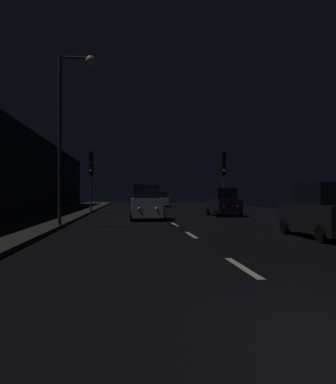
{
  "coord_description": "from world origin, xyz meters",
  "views": [
    {
      "loc": [
        -2.43,
        -4.35,
        1.56
      ],
      "look_at": [
        0.43,
        20.89,
        1.75
      ],
      "focal_mm": 33.26,
      "sensor_mm": 36.0,
      "label": 1
    }
  ],
  "objects_px": {
    "traffic_light_far_right": "(224,168)",
    "car_distant_taillights": "(161,200)",
    "traffic_light_far_left": "(91,168)",
    "car_parked_right_far": "(224,203)",
    "car_approaching_headlights": "(146,204)",
    "streetlamp_overhead": "(69,115)",
    "car_parked_right_near": "(323,213)"
  },
  "relations": [
    {
      "from": "car_approaching_headlights",
      "to": "car_parked_right_near",
      "type": "distance_m",
      "value": 11.72
    },
    {
      "from": "traffic_light_far_left",
      "to": "traffic_light_far_right",
      "type": "bearing_deg",
      "value": 92.99
    },
    {
      "from": "streetlamp_overhead",
      "to": "car_distant_taillights",
      "type": "relative_size",
      "value": 2.14
    },
    {
      "from": "streetlamp_overhead",
      "to": "car_parked_right_far",
      "type": "bearing_deg",
      "value": 41.24
    },
    {
      "from": "car_parked_right_near",
      "to": "traffic_light_far_left",
      "type": "bearing_deg",
      "value": 30.28
    },
    {
      "from": "car_approaching_headlights",
      "to": "streetlamp_overhead",
      "type": "bearing_deg",
      "value": -36.26
    },
    {
      "from": "traffic_light_far_right",
      "to": "car_parked_right_far",
      "type": "bearing_deg",
      "value": -21.36
    },
    {
      "from": "car_parked_right_far",
      "to": "traffic_light_far_right",
      "type": "bearing_deg",
      "value": -15.4
    },
    {
      "from": "streetlamp_overhead",
      "to": "car_approaching_headlights",
      "type": "relative_size",
      "value": 1.89
    },
    {
      "from": "traffic_light_far_left",
      "to": "car_approaching_headlights",
      "type": "height_order",
      "value": "traffic_light_far_left"
    },
    {
      "from": "car_parked_right_far",
      "to": "car_approaching_headlights",
      "type": "bearing_deg",
      "value": 119.13
    },
    {
      "from": "car_distant_taillights",
      "to": "car_parked_right_near",
      "type": "bearing_deg",
      "value": -175.35
    },
    {
      "from": "traffic_light_far_left",
      "to": "car_parked_right_near",
      "type": "distance_m",
      "value": 19.99
    },
    {
      "from": "car_parked_right_near",
      "to": "car_distant_taillights",
      "type": "distance_m",
      "value": 33.55
    },
    {
      "from": "car_parked_right_near",
      "to": "car_parked_right_far",
      "type": "height_order",
      "value": "car_parked_right_far"
    },
    {
      "from": "traffic_light_far_left",
      "to": "car_parked_right_far",
      "type": "relative_size",
      "value": 1.25
    },
    {
      "from": "streetlamp_overhead",
      "to": "car_approaching_headlights",
      "type": "distance_m",
      "value": 7.83
    },
    {
      "from": "traffic_light_far_left",
      "to": "car_parked_right_far",
      "type": "xyz_separation_m",
      "value": [
        9.98,
        -3.68,
        -2.77
      ]
    },
    {
      "from": "car_approaching_headlights",
      "to": "car_parked_right_far",
      "type": "relative_size",
      "value": 1.06
    },
    {
      "from": "traffic_light_far_right",
      "to": "car_distant_taillights",
      "type": "xyz_separation_m",
      "value": [
        -3.52,
        17.11,
        -2.85
      ]
    },
    {
      "from": "car_distant_taillights",
      "to": "car_parked_right_far",
      "type": "bearing_deg",
      "value": -172.26
    },
    {
      "from": "car_approaching_headlights",
      "to": "car_distant_taillights",
      "type": "relative_size",
      "value": 1.13
    },
    {
      "from": "traffic_light_far_left",
      "to": "car_distant_taillights",
      "type": "relative_size",
      "value": 1.34
    },
    {
      "from": "traffic_light_far_right",
      "to": "traffic_light_far_left",
      "type": "height_order",
      "value": "traffic_light_far_right"
    },
    {
      "from": "streetlamp_overhead",
      "to": "car_distant_taillights",
      "type": "height_order",
      "value": "streetlamp_overhead"
    },
    {
      "from": "traffic_light_far_right",
      "to": "traffic_light_far_left",
      "type": "distance_m",
      "value": 10.81
    },
    {
      "from": "traffic_light_far_right",
      "to": "streetlamp_overhead",
      "type": "relative_size",
      "value": 0.63
    },
    {
      "from": "car_approaching_headlights",
      "to": "car_distant_taillights",
      "type": "xyz_separation_m",
      "value": [
        3.17,
        23.3,
        -0.11
      ]
    },
    {
      "from": "car_approaching_headlights",
      "to": "traffic_light_far_left",
      "type": "bearing_deg",
      "value": -149.54
    },
    {
      "from": "traffic_light_far_left",
      "to": "car_distant_taillights",
      "type": "distance_m",
      "value": 18.11
    },
    {
      "from": "traffic_light_far_right",
      "to": "car_parked_right_near",
      "type": "bearing_deg",
      "value": -8.78
    },
    {
      "from": "car_distant_taillights",
      "to": "car_approaching_headlights",
      "type": "bearing_deg",
      "value": 172.27
    }
  ]
}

